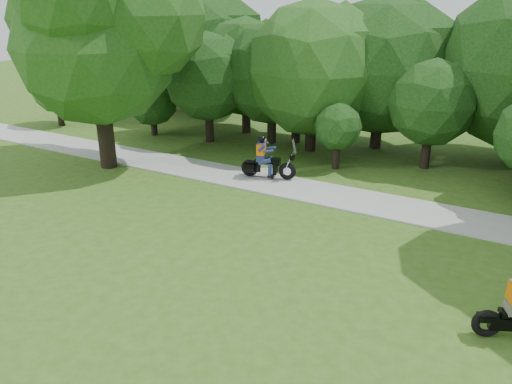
% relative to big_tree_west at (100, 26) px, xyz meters
% --- Properties ---
extents(ground, '(100.00, 100.00, 0.00)m').
position_rel_big_tree_west_xyz_m(ground, '(10.54, -6.85, -5.76)').
color(ground, '#355518').
rests_on(ground, ground).
extents(walkway, '(60.00, 2.20, 0.06)m').
position_rel_big_tree_west_xyz_m(walkway, '(10.54, 1.15, -5.73)').
color(walkway, gray).
rests_on(walkway, ground).
extents(tree_line, '(40.53, 11.99, 7.85)m').
position_rel_big_tree_west_xyz_m(tree_line, '(12.15, 8.10, -2.00)').
color(tree_line, black).
rests_on(tree_line, ground).
extents(big_tree_west, '(8.64, 6.56, 9.96)m').
position_rel_big_tree_west_xyz_m(big_tree_west, '(0.00, 0.00, 0.00)').
color(big_tree_west, black).
rests_on(big_tree_west, ground).
extents(touring_motorcycle, '(2.23, 1.05, 1.72)m').
position_rel_big_tree_west_xyz_m(touring_motorcycle, '(6.62, 1.58, -5.07)').
color(touring_motorcycle, black).
rests_on(touring_motorcycle, walkway).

